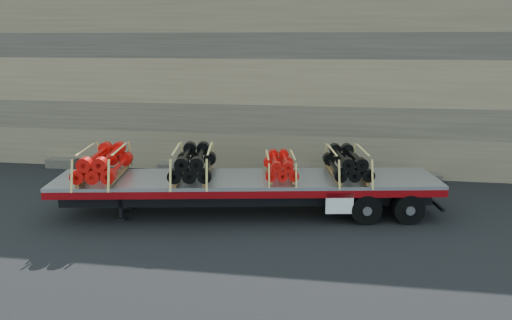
{
  "coord_description": "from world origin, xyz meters",
  "views": [
    {
      "loc": [
        3.52,
        -14.53,
        5.32
      ],
      "look_at": [
        1.01,
        1.2,
        1.48
      ],
      "focal_mm": 35.0,
      "sensor_mm": 36.0,
      "label": 1
    }
  ],
  "objects_px": {
    "bundle_midfront": "(193,164)",
    "bundle_rear": "(347,164)",
    "bundle_front": "(104,164)",
    "bundle_midrear": "(280,167)",
    "trailer": "(246,195)"
  },
  "relations": [
    {
      "from": "bundle_midfront",
      "to": "bundle_rear",
      "type": "relative_size",
      "value": 1.07
    },
    {
      "from": "bundle_rear",
      "to": "trailer",
      "type": "bearing_deg",
      "value": 180.0
    },
    {
      "from": "bundle_front",
      "to": "bundle_rear",
      "type": "bearing_deg",
      "value": -0.0
    },
    {
      "from": "bundle_front",
      "to": "bundle_midrear",
      "type": "height_order",
      "value": "bundle_front"
    },
    {
      "from": "bundle_rear",
      "to": "bundle_front",
      "type": "bearing_deg",
      "value": 180.0
    },
    {
      "from": "bundle_midfront",
      "to": "bundle_rear",
      "type": "xyz_separation_m",
      "value": [
        4.67,
        0.85,
        -0.03
      ]
    },
    {
      "from": "bundle_rear",
      "to": "bundle_midrear",
      "type": "bearing_deg",
      "value": 180.0
    },
    {
      "from": "bundle_midfront",
      "to": "bundle_midrear",
      "type": "distance_m",
      "value": 2.67
    },
    {
      "from": "trailer",
      "to": "bundle_rear",
      "type": "height_order",
      "value": "bundle_rear"
    },
    {
      "from": "trailer",
      "to": "bundle_front",
      "type": "xyz_separation_m",
      "value": [
        -4.3,
        -0.78,
        1.03
      ]
    },
    {
      "from": "bundle_midfront",
      "to": "bundle_midrear",
      "type": "bearing_deg",
      "value": -0.0
    },
    {
      "from": "trailer",
      "to": "bundle_midrear",
      "type": "distance_m",
      "value": 1.4
    },
    {
      "from": "trailer",
      "to": "bundle_rear",
      "type": "bearing_deg",
      "value": 0.0
    },
    {
      "from": "bundle_midrear",
      "to": "bundle_front",
      "type": "bearing_deg",
      "value": 180.0
    },
    {
      "from": "trailer",
      "to": "bundle_rear",
      "type": "xyz_separation_m",
      "value": [
        3.07,
        0.56,
        1.0
      ]
    }
  ]
}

